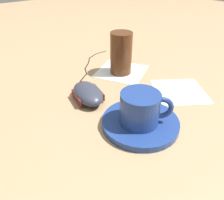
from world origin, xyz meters
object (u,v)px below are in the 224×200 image
object	(u,v)px
drinking_glass	(121,53)
computer_mouse	(88,93)
saucer	(140,122)
coffee_cup	(141,108)

from	to	relation	value
drinking_glass	computer_mouse	bearing A→B (deg)	-68.88
saucer	drinking_glass	world-z (taller)	drinking_glass
coffee_cup	computer_mouse	size ratio (longest dim) A/B	0.79
computer_mouse	saucer	bearing A→B (deg)	11.04
saucer	coffee_cup	size ratio (longest dim) A/B	1.65
coffee_cup	drinking_glass	size ratio (longest dim) A/B	0.81
drinking_glass	saucer	bearing A→B (deg)	-31.91
saucer	computer_mouse	size ratio (longest dim) A/B	1.31
coffee_cup	drinking_glass	xyz separation A→B (m)	(-0.21, 0.13, 0.02)
drinking_glass	coffee_cup	bearing A→B (deg)	-32.35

